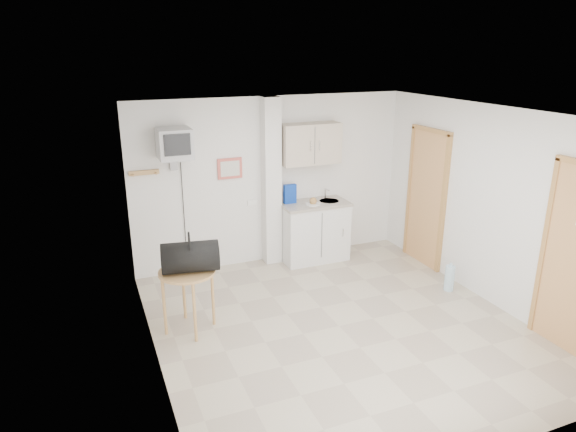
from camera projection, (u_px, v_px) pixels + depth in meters
name	position (u px, v px, depth m)	size (l,w,h in m)	color
ground	(339.00, 326.00, 6.11)	(4.50, 4.50, 0.00)	#B5A78E
room_envelope	(359.00, 198.00, 5.79)	(4.24, 4.54, 2.55)	white
kitchenette	(313.00, 209.00, 7.82)	(1.03, 0.58, 2.10)	silver
crt_television	(174.00, 145.00, 6.76)	(0.44, 0.45, 2.15)	slate
round_table	(187.00, 279.00, 5.84)	(0.65, 0.65, 0.75)	tan
duffel_bag	(190.00, 257.00, 5.73)	(0.68, 0.45, 0.47)	black
water_bottle	(449.00, 278.00, 6.96)	(0.13, 0.13, 0.40)	#AACDDF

